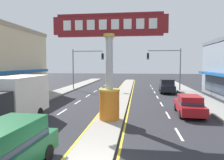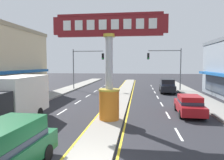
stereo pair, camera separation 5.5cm
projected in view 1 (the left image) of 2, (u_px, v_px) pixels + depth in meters
name	position (u px, v px, depth m)	size (l,w,h in m)	color
median_strip	(122.00, 96.00, 25.25)	(1.93, 52.00, 0.14)	gray
sidewalk_left	(46.00, 97.00, 24.38)	(2.54, 60.00, 0.18)	gray
sidewalk_right	(202.00, 100.00, 22.16)	(2.54, 60.00, 0.18)	gray
lane_markings	(121.00, 98.00, 23.92)	(8.67, 52.00, 0.01)	silver
district_sign	(109.00, 69.00, 13.99)	(7.69, 1.44, 7.16)	orange
traffic_light_left_side	(84.00, 62.00, 31.32)	(4.86, 0.46, 6.20)	slate
traffic_light_right_side	(168.00, 62.00, 29.85)	(4.86, 0.46, 6.20)	slate
box_truck_near_right_lane	(12.00, 100.00, 13.11)	(2.49, 6.99, 3.12)	black
suv_far_right_lane	(167.00, 86.00, 28.46)	(2.15, 4.69, 1.90)	black
suv_near_left_lane	(5.00, 150.00, 7.14)	(2.14, 4.69, 1.90)	#14562D
sedan_mid_left_lane	(189.00, 105.00, 16.02)	(1.98, 4.37, 1.53)	maroon
pedestrian_near_kerb	(45.00, 89.00, 23.41)	(0.34, 0.45, 1.65)	#B7B2AD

